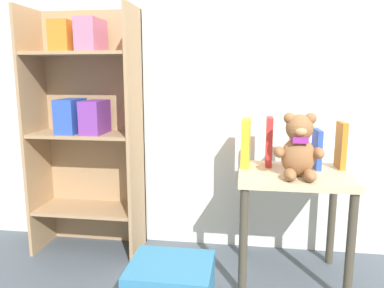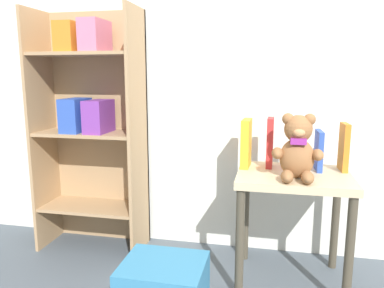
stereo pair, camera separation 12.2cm
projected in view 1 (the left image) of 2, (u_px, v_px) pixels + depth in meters
The scene contains 9 objects.
wall_back at pixel (233, 32), 2.08m from camera, with size 4.80×0.06×2.50m.
bookshelf_side at pixel (87, 118), 2.12m from camera, with size 0.61×0.29×1.38m.
display_table at pixel (293, 191), 1.83m from camera, with size 0.53×0.43×0.56m.
teddy_bear at pixel (299, 148), 1.70m from camera, with size 0.22×0.21×0.29m.
book_standing_yellow at pixel (246, 143), 1.91m from camera, with size 0.04×0.15×0.24m, color gold.
book_standing_red at pixel (269, 142), 1.91m from camera, with size 0.03×0.12×0.25m, color red.
book_standing_pink at pixel (292, 148), 1.91m from camera, with size 0.02×0.12×0.19m, color #D17093.
book_standing_blue at pixel (317, 149), 1.87m from camera, with size 0.03×0.14×0.20m, color #2D51B7.
book_standing_orange at pixel (341, 145), 1.86m from camera, with size 0.03×0.12×0.23m, color orange.
Camera 1 is at (0.08, -0.80, 1.02)m, focal length 35.00 mm.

